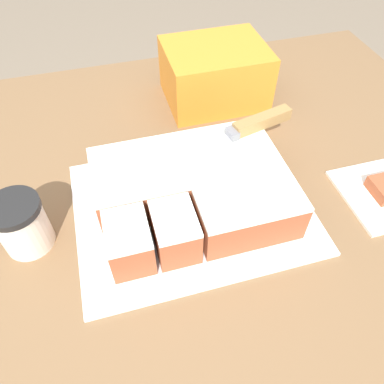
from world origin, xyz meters
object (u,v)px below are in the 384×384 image
at_px(cake_board, 192,207).
at_px(storage_box, 215,74).
at_px(coffee_cup, 22,224).
at_px(knife, 243,129).
at_px(cake, 194,191).

distance_m(cake_board, storage_box, 0.34).
bearing_deg(coffee_cup, knife, 10.80).
bearing_deg(coffee_cup, cake, -0.45).
bearing_deg(storage_box, coffee_cup, -143.65).
bearing_deg(cake, cake_board, -146.43).
bearing_deg(storage_box, cake_board, -114.34).
bearing_deg(cake, knife, 34.09).
bearing_deg(storage_box, knife, -95.72).
relative_size(cake_board, coffee_cup, 4.27).
height_order(cake_board, knife, knife).
xyz_separation_m(coffee_cup, storage_box, (0.41, 0.30, 0.01)).
xyz_separation_m(cake_board, knife, (0.12, 0.08, 0.09)).
distance_m(cake_board, knife, 0.16).
relative_size(cake, storage_box, 1.45).
height_order(knife, storage_box, storage_box).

